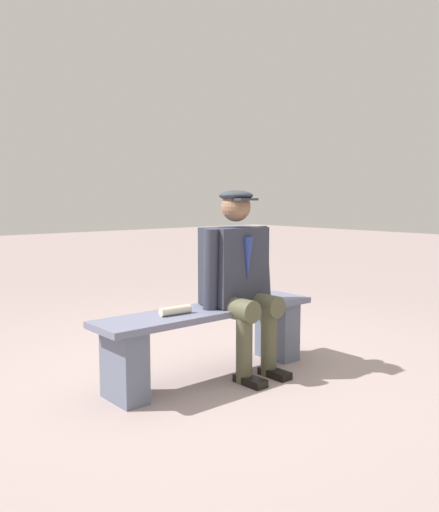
% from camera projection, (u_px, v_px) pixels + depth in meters
% --- Properties ---
extents(ground_plane, '(30.00, 30.00, 0.00)m').
position_uv_depth(ground_plane, '(210.00, 377.00, 3.67)').
color(ground_plane, gray).
extents(bench, '(1.67, 0.38, 0.48)m').
position_uv_depth(bench, '(210.00, 333.00, 3.64)').
color(bench, slate).
rests_on(bench, ground).
extents(seated_man, '(0.59, 0.55, 1.28)m').
position_uv_depth(seated_man, '(239.00, 273.00, 3.70)').
color(seated_man, '#303341').
rests_on(seated_man, ground).
extents(rolled_magazine, '(0.22, 0.07, 0.06)m').
position_uv_depth(rolled_magazine, '(175.00, 310.00, 3.41)').
color(rolled_magazine, beige).
rests_on(rolled_magazine, bench).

